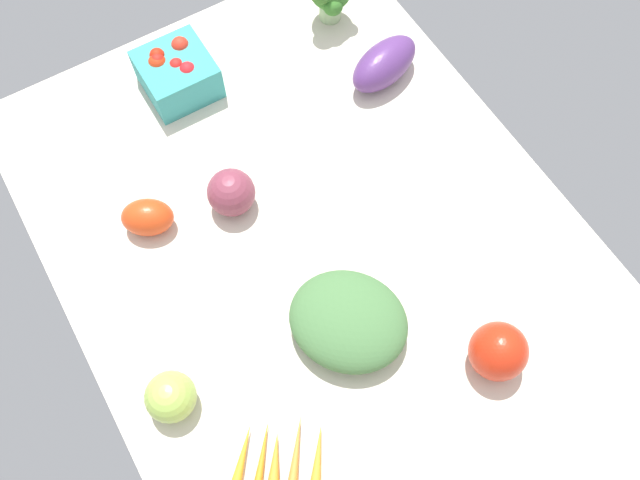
{
  "coord_description": "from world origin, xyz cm",
  "views": [
    {
      "loc": [
        35.86,
        -21.59,
        95.61
      ],
      "look_at": [
        0.0,
        0.0,
        4.0
      ],
      "focal_mm": 37.19,
      "sensor_mm": 36.0,
      "label": 1
    }
  ],
  "objects_px": {
    "heirloom_tomato_green": "(171,397)",
    "leafy_greens_clump": "(348,321)",
    "roma_tomato": "(148,217)",
    "red_onion_near_basket": "(231,193)",
    "bell_pepper_red": "(498,351)",
    "eggplant": "(384,64)",
    "berry_basket": "(177,73)"
  },
  "relations": [
    {
      "from": "bell_pepper_red",
      "to": "eggplant",
      "type": "relative_size",
      "value": 0.65
    },
    {
      "from": "leafy_greens_clump",
      "to": "eggplant",
      "type": "bearing_deg",
      "value": 140.29
    },
    {
      "from": "berry_basket",
      "to": "bell_pepper_red",
      "type": "xyz_separation_m",
      "value": [
        0.66,
        0.17,
        0.01
      ]
    },
    {
      "from": "red_onion_near_basket",
      "to": "heirloom_tomato_green",
      "type": "height_order",
      "value": "red_onion_near_basket"
    },
    {
      "from": "red_onion_near_basket",
      "to": "leafy_greens_clump",
      "type": "distance_m",
      "value": 0.27
    },
    {
      "from": "heirloom_tomato_green",
      "to": "roma_tomato",
      "type": "distance_m",
      "value": 0.28
    },
    {
      "from": "red_onion_near_basket",
      "to": "heirloom_tomato_green",
      "type": "bearing_deg",
      "value": -42.74
    },
    {
      "from": "bell_pepper_red",
      "to": "heirloom_tomato_green",
      "type": "relative_size",
      "value": 1.28
    },
    {
      "from": "red_onion_near_basket",
      "to": "bell_pepper_red",
      "type": "height_order",
      "value": "bell_pepper_red"
    },
    {
      "from": "berry_basket",
      "to": "heirloom_tomato_green",
      "type": "height_order",
      "value": "berry_basket"
    },
    {
      "from": "heirloom_tomato_green",
      "to": "leafy_greens_clump",
      "type": "distance_m",
      "value": 0.26
    },
    {
      "from": "red_onion_near_basket",
      "to": "leafy_greens_clump",
      "type": "relative_size",
      "value": 0.44
    },
    {
      "from": "bell_pepper_red",
      "to": "roma_tomato",
      "type": "xyz_separation_m",
      "value": [
        -0.45,
        -0.33,
        -0.02
      ]
    },
    {
      "from": "red_onion_near_basket",
      "to": "berry_basket",
      "type": "relative_size",
      "value": 0.65
    },
    {
      "from": "red_onion_near_basket",
      "to": "eggplant",
      "type": "xyz_separation_m",
      "value": [
        -0.09,
        0.34,
        -0.0
      ]
    },
    {
      "from": "eggplant",
      "to": "roma_tomato",
      "type": "xyz_separation_m",
      "value": [
        0.05,
        -0.47,
        -0.01
      ]
    },
    {
      "from": "roma_tomato",
      "to": "red_onion_near_basket",
      "type": "bearing_deg",
      "value": 15.27
    },
    {
      "from": "bell_pepper_red",
      "to": "roma_tomato",
      "type": "height_order",
      "value": "bell_pepper_red"
    },
    {
      "from": "berry_basket",
      "to": "bell_pepper_red",
      "type": "bearing_deg",
      "value": 14.24
    },
    {
      "from": "red_onion_near_basket",
      "to": "bell_pepper_red",
      "type": "bearing_deg",
      "value": 25.52
    },
    {
      "from": "eggplant",
      "to": "leafy_greens_clump",
      "type": "height_order",
      "value": "eggplant"
    },
    {
      "from": "red_onion_near_basket",
      "to": "berry_basket",
      "type": "distance_m",
      "value": 0.25
    },
    {
      "from": "eggplant",
      "to": "leafy_greens_clump",
      "type": "xyz_separation_m",
      "value": [
        0.36,
        -0.29,
        -0.0
      ]
    },
    {
      "from": "red_onion_near_basket",
      "to": "bell_pepper_red",
      "type": "distance_m",
      "value": 0.46
    },
    {
      "from": "red_onion_near_basket",
      "to": "roma_tomato",
      "type": "xyz_separation_m",
      "value": [
        -0.03,
        -0.13,
        -0.01
      ]
    },
    {
      "from": "eggplant",
      "to": "berry_basket",
      "type": "bearing_deg",
      "value": 138.66
    },
    {
      "from": "red_onion_near_basket",
      "to": "leafy_greens_clump",
      "type": "xyz_separation_m",
      "value": [
        0.27,
        0.05,
        -0.0
      ]
    },
    {
      "from": "heirloom_tomato_green",
      "to": "leafy_greens_clump",
      "type": "relative_size",
      "value": 0.41
    },
    {
      "from": "berry_basket",
      "to": "leafy_greens_clump",
      "type": "bearing_deg",
      "value": 1.89
    },
    {
      "from": "roma_tomato",
      "to": "berry_basket",
      "type": "bearing_deg",
      "value": 83.67
    },
    {
      "from": "bell_pepper_red",
      "to": "eggplant",
      "type": "height_order",
      "value": "bell_pepper_red"
    },
    {
      "from": "berry_basket",
      "to": "heirloom_tomato_green",
      "type": "distance_m",
      "value": 0.54
    }
  ]
}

